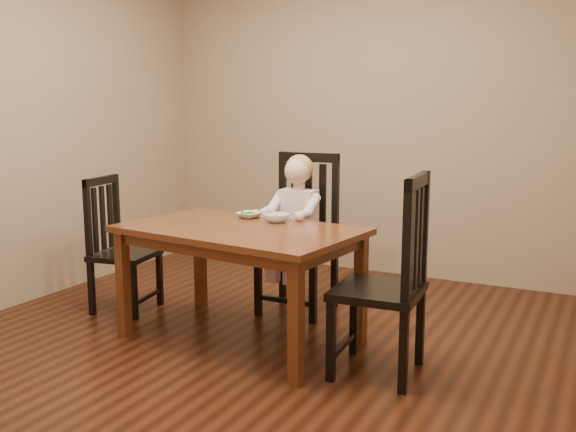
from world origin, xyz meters
The scene contains 9 objects.
room centered at (0.00, 0.00, 1.35)m, with size 4.01×4.01×2.71m.
dining_table centered at (-0.16, 0.02, 0.64)m, with size 1.53×1.03×0.72m.
chair_child centered at (-0.10, 0.74, 0.54)m, with size 0.50×0.48×1.13m.
chair_left centered at (-1.25, 0.14, 0.46)m, with size 0.46×0.47×0.96m.
chair_right centered at (0.83, -0.07, 0.53)m, with size 0.49×0.51×1.11m.
toddler centered at (-0.09, 0.68, 0.69)m, with size 0.34×0.42×0.58m, color white, non-canonical shape.
bowl_peas centered at (-0.28, 0.33, 0.74)m, with size 0.15×0.15×0.04m, color white.
bowl_veg centered at (-0.04, 0.28, 0.75)m, with size 0.17×0.17×0.05m, color white.
fork centered at (-0.32, 0.31, 0.77)m, with size 0.08×0.11×0.05m.
Camera 1 is at (1.87, -3.29, 1.47)m, focal length 40.00 mm.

